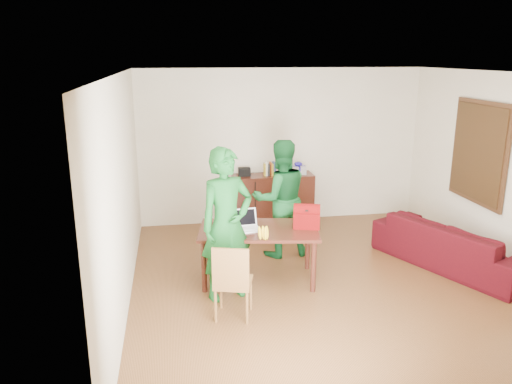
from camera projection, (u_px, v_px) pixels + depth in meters
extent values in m
cube|color=#452911|center=(325.00, 288.00, 6.55)|extent=(5.00, 5.50, 0.10)
cube|color=white|center=(334.00, 69.00, 5.81)|extent=(5.00, 5.50, 0.10)
cube|color=beige|center=(281.00, 146.00, 8.84)|extent=(5.00, 0.10, 2.70)
cube|color=beige|center=(452.00, 284.00, 3.52)|extent=(5.00, 0.10, 2.70)
cube|color=beige|center=(118.00, 195.00, 5.77)|extent=(0.10, 5.50, 2.70)
cube|color=#3F2614|center=(479.00, 152.00, 7.19)|extent=(0.04, 1.28, 1.48)
cube|color=#462915|center=(477.00, 153.00, 7.18)|extent=(0.01, 1.18, 1.36)
cube|color=black|center=(273.00, 200.00, 8.77)|extent=(1.40, 0.45, 0.90)
cube|color=black|center=(244.00, 172.00, 8.55)|extent=(0.20, 0.14, 0.14)
cube|color=#B1B1BB|center=(298.00, 170.00, 8.70)|extent=(0.24, 0.22, 0.14)
ellipsoid|color=#201798|center=(298.00, 164.00, 8.68)|extent=(0.14, 0.14, 0.07)
cube|color=black|center=(259.00, 230.00, 6.51)|extent=(1.66, 1.10, 0.04)
cylinder|color=black|center=(204.00, 267.00, 6.26)|extent=(0.07, 0.07, 0.68)
cylinder|color=black|center=(313.00, 267.00, 6.27)|extent=(0.07, 0.07, 0.68)
cylinder|color=black|center=(209.00, 246.00, 6.94)|extent=(0.07, 0.07, 0.68)
cylinder|color=black|center=(308.00, 246.00, 6.95)|extent=(0.07, 0.07, 0.68)
cube|color=brown|center=(233.00, 283.00, 5.65)|extent=(0.50, 0.49, 0.05)
cube|color=brown|center=(231.00, 268.00, 5.41)|extent=(0.40, 0.14, 0.47)
imported|color=#13561F|center=(227.00, 224.00, 6.00)|extent=(0.80, 0.67, 1.88)
imported|color=#125122|center=(280.00, 199.00, 7.32)|extent=(0.91, 0.74, 1.75)
cube|color=white|center=(247.00, 230.00, 6.44)|extent=(0.37, 0.28, 0.02)
cube|color=black|center=(247.00, 220.00, 6.41)|extent=(0.36, 0.13, 0.22)
cylinder|color=brown|center=(266.00, 232.00, 6.14)|extent=(0.06, 0.06, 0.16)
cube|color=maroon|center=(307.00, 218.00, 6.51)|extent=(0.38, 0.29, 0.25)
imported|color=#400C08|center=(453.00, 244.00, 7.05)|extent=(1.73, 2.39, 0.65)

